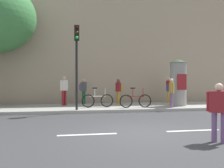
{
  "coord_description": "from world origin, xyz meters",
  "views": [
    {
      "loc": [
        -2.38,
        -7.77,
        1.63
      ],
      "look_at": [
        -0.6,
        2.0,
        1.49
      ],
      "focal_mm": 41.54,
      "sensor_mm": 36.0,
      "label": 1
    }
  ],
  "objects_px": {
    "poster_column": "(178,82)",
    "pedestrian_with_bag": "(169,88)",
    "bicycle_upright": "(98,100)",
    "pedestrian_in_red_top": "(119,89)",
    "pedestrian_tallest": "(83,89)",
    "pedestrian_in_dark_shirt": "(64,88)",
    "bicycle_leaning": "(136,101)",
    "pedestrian_in_light_jacket": "(219,108)",
    "pedestrian_near_pole": "(171,90)",
    "traffic_light": "(77,53)"
  },
  "relations": [
    {
      "from": "poster_column",
      "to": "pedestrian_with_bag",
      "type": "height_order",
      "value": "poster_column"
    },
    {
      "from": "bicycle_upright",
      "to": "poster_column",
      "type": "bearing_deg",
      "value": 1.97
    },
    {
      "from": "pedestrian_in_red_top",
      "to": "pedestrian_with_bag",
      "type": "bearing_deg",
      "value": 6.18
    },
    {
      "from": "pedestrian_with_bag",
      "to": "pedestrian_tallest",
      "type": "relative_size",
      "value": 1.07
    },
    {
      "from": "pedestrian_in_red_top",
      "to": "pedestrian_in_dark_shirt",
      "type": "bearing_deg",
      "value": -176.54
    },
    {
      "from": "bicycle_leaning",
      "to": "bicycle_upright",
      "type": "xyz_separation_m",
      "value": [
        -2.01,
        0.54,
        0.0
      ]
    },
    {
      "from": "pedestrian_tallest",
      "to": "bicycle_upright",
      "type": "distance_m",
      "value": 2.35
    },
    {
      "from": "pedestrian_in_red_top",
      "to": "poster_column",
      "type": "bearing_deg",
      "value": -24.35
    },
    {
      "from": "pedestrian_with_bag",
      "to": "pedestrian_in_light_jacket",
      "type": "bearing_deg",
      "value": -105.58
    },
    {
      "from": "pedestrian_in_red_top",
      "to": "pedestrian_near_pole",
      "type": "xyz_separation_m",
      "value": [
        2.42,
        -2.46,
        0.02
      ]
    },
    {
      "from": "pedestrian_with_bag",
      "to": "pedestrian_tallest",
      "type": "bearing_deg",
      "value": 178.2
    },
    {
      "from": "pedestrian_in_light_jacket",
      "to": "pedestrian_with_bag",
      "type": "xyz_separation_m",
      "value": [
        2.78,
        9.98,
        0.23
      ]
    },
    {
      "from": "pedestrian_tallest",
      "to": "bicycle_upright",
      "type": "height_order",
      "value": "pedestrian_tallest"
    },
    {
      "from": "pedestrian_in_light_jacket",
      "to": "bicycle_upright",
      "type": "height_order",
      "value": "pedestrian_in_light_jacket"
    },
    {
      "from": "pedestrian_in_red_top",
      "to": "pedestrian_near_pole",
      "type": "height_order",
      "value": "pedestrian_near_pole"
    },
    {
      "from": "poster_column",
      "to": "bicycle_upright",
      "type": "height_order",
      "value": "poster_column"
    },
    {
      "from": "pedestrian_tallest",
      "to": "bicycle_leaning",
      "type": "height_order",
      "value": "pedestrian_tallest"
    },
    {
      "from": "pedestrian_in_light_jacket",
      "to": "pedestrian_in_red_top",
      "type": "distance_m",
      "value": 9.63
    },
    {
      "from": "pedestrian_in_light_jacket",
      "to": "poster_column",
      "type": "bearing_deg",
      "value": 72.26
    },
    {
      "from": "poster_column",
      "to": "pedestrian_near_pole",
      "type": "distance_m",
      "value": 1.38
    },
    {
      "from": "pedestrian_with_bag",
      "to": "pedestrian_near_pole",
      "type": "bearing_deg",
      "value": -110.23
    },
    {
      "from": "traffic_light",
      "to": "bicycle_leaning",
      "type": "bearing_deg",
      "value": 9.99
    },
    {
      "from": "pedestrian_in_light_jacket",
      "to": "pedestrian_in_dark_shirt",
      "type": "distance_m",
      "value": 10.23
    },
    {
      "from": "pedestrian_in_red_top",
      "to": "bicycle_upright",
      "type": "height_order",
      "value": "pedestrian_in_red_top"
    },
    {
      "from": "pedestrian_with_bag",
      "to": "bicycle_upright",
      "type": "relative_size",
      "value": 0.96
    },
    {
      "from": "traffic_light",
      "to": "poster_column",
      "type": "height_order",
      "value": "traffic_light"
    },
    {
      "from": "bicycle_upright",
      "to": "pedestrian_with_bag",
      "type": "bearing_deg",
      "value": 22.09
    },
    {
      "from": "pedestrian_in_light_jacket",
      "to": "pedestrian_near_pole",
      "type": "relative_size",
      "value": 0.99
    },
    {
      "from": "bicycle_upright",
      "to": "pedestrian_near_pole",
      "type": "bearing_deg",
      "value": -11.64
    },
    {
      "from": "pedestrian_in_red_top",
      "to": "bicycle_leaning",
      "type": "bearing_deg",
      "value": -77.59
    },
    {
      "from": "pedestrian_with_bag",
      "to": "pedestrian_near_pole",
      "type": "xyz_separation_m",
      "value": [
        -1.04,
        -2.84,
        -0.06
      ]
    },
    {
      "from": "pedestrian_in_dark_shirt",
      "to": "bicycle_leaning",
      "type": "relative_size",
      "value": 0.98
    },
    {
      "from": "bicycle_leaning",
      "to": "poster_column",
      "type": "bearing_deg",
      "value": 14.23
    },
    {
      "from": "bicycle_upright",
      "to": "pedestrian_in_red_top",
      "type": "bearing_deg",
      "value": 47.23
    },
    {
      "from": "traffic_light",
      "to": "pedestrian_near_pole",
      "type": "relative_size",
      "value": 2.66
    },
    {
      "from": "poster_column",
      "to": "pedestrian_near_pole",
      "type": "bearing_deg",
      "value": -131.38
    },
    {
      "from": "pedestrian_in_red_top",
      "to": "pedestrian_in_dark_shirt",
      "type": "height_order",
      "value": "pedestrian_in_dark_shirt"
    },
    {
      "from": "pedestrian_in_red_top",
      "to": "bicycle_leaning",
      "type": "distance_m",
      "value": 2.31
    },
    {
      "from": "pedestrian_near_pole",
      "to": "bicycle_upright",
      "type": "bearing_deg",
      "value": 168.36
    },
    {
      "from": "traffic_light",
      "to": "pedestrian_in_dark_shirt",
      "type": "xyz_separation_m",
      "value": [
        -0.63,
        2.55,
        -1.82
      ]
    },
    {
      "from": "pedestrian_with_bag",
      "to": "bicycle_leaning",
      "type": "bearing_deg",
      "value": -139.24
    },
    {
      "from": "pedestrian_with_bag",
      "to": "bicycle_upright",
      "type": "distance_m",
      "value": 5.41
    },
    {
      "from": "traffic_light",
      "to": "pedestrian_in_red_top",
      "type": "relative_size",
      "value": 2.68
    },
    {
      "from": "traffic_light",
      "to": "bicycle_upright",
      "type": "bearing_deg",
      "value": 43.01
    },
    {
      "from": "pedestrian_in_dark_shirt",
      "to": "pedestrian_near_pole",
      "type": "height_order",
      "value": "pedestrian_in_dark_shirt"
    },
    {
      "from": "pedestrian_in_light_jacket",
      "to": "pedestrian_in_dark_shirt",
      "type": "height_order",
      "value": "pedestrian_in_dark_shirt"
    },
    {
      "from": "pedestrian_near_pole",
      "to": "bicycle_upright",
      "type": "distance_m",
      "value": 4.06
    },
    {
      "from": "pedestrian_near_pole",
      "to": "bicycle_leaning",
      "type": "relative_size",
      "value": 0.89
    },
    {
      "from": "traffic_light",
      "to": "bicycle_upright",
      "type": "xyz_separation_m",
      "value": [
        1.19,
        1.11,
        -2.45
      ]
    },
    {
      "from": "pedestrian_in_light_jacket",
      "to": "pedestrian_tallest",
      "type": "distance_m",
      "value": 10.55
    }
  ]
}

